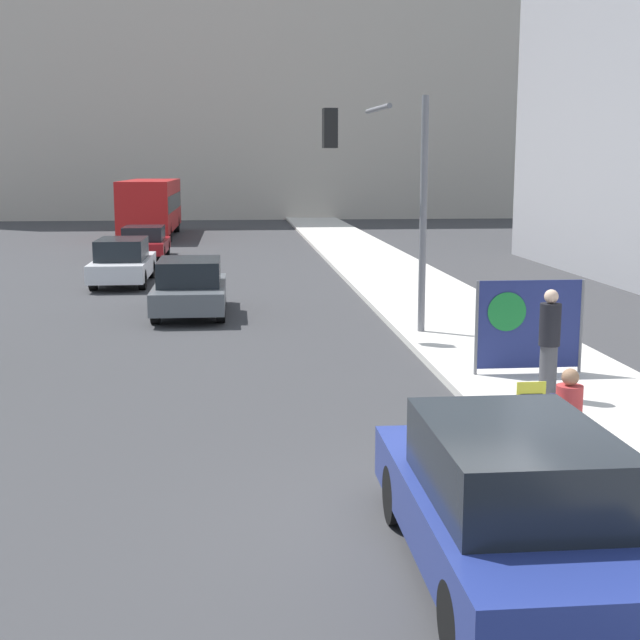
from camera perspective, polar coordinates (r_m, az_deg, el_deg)
name	(u,v)px	position (r m, az deg, el deg)	size (l,w,h in m)	color
ground_plane	(445,537)	(9.75, 8.00, -13.61)	(160.00, 160.00, 0.00)	#38383A
sidewalk_curb	(437,306)	(24.60, 7.50, 0.92)	(3.62, 90.00, 0.15)	beige
building_backdrop_far	(233,10)	(71.13, -5.58, 19.14)	(52.00, 12.00, 30.74)	#BCB2A3
seated_protester	(569,413)	(11.74, 15.67, -5.74)	(0.92, 0.77, 1.19)	#474C56
jogger_on_sidewalk	(549,343)	(14.75, 14.46, -1.42)	(0.34, 0.34, 1.78)	#424247
protest_banner	(528,324)	(16.42, 13.19, -0.27)	(2.00, 0.06, 1.70)	slate
traffic_light_pole	(387,176)	(19.83, 4.34, 9.20)	(2.35, 2.12, 5.22)	slate
parked_car_curbside	(510,503)	(8.68, 12.06, -11.40)	(1.83, 4.41, 1.52)	navy
car_on_road_nearest	(190,287)	(23.48, -8.31, 2.10)	(1.82, 4.28, 1.47)	#565B60
car_on_road_midblock	(123,262)	(30.00, -12.51, 3.68)	(1.74, 4.79, 1.51)	silver
car_on_road_distant	(144,242)	(38.26, -11.18, 4.92)	(1.87, 4.24, 1.35)	maroon
city_bus_on_road	(151,204)	(49.68, -10.75, 7.29)	(2.58, 10.83, 3.07)	red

